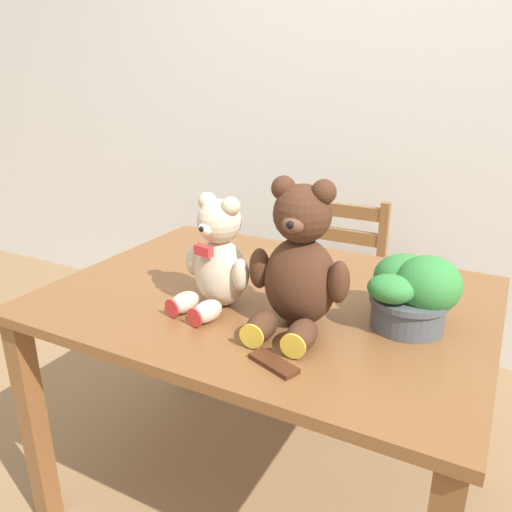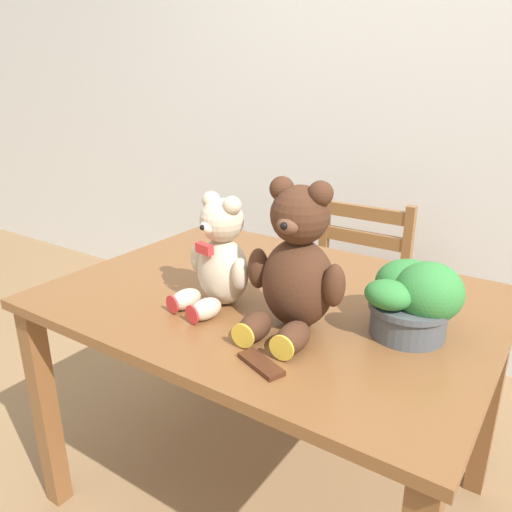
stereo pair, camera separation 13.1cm
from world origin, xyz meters
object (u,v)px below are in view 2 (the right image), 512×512
(potted_plant, at_px, (414,297))
(teddy_bear_right, at_px, (296,267))
(chocolate_bar, at_px, (261,364))
(wooden_chair_behind, at_px, (349,292))
(teddy_bear_left, at_px, (220,259))

(potted_plant, bearing_deg, teddy_bear_right, -152.21)
(potted_plant, bearing_deg, chocolate_bar, -123.60)
(teddy_bear_right, height_order, potted_plant, teddy_bear_right)
(wooden_chair_behind, bearing_deg, teddy_bear_right, 104.65)
(potted_plant, distance_m, chocolate_bar, 0.42)
(wooden_chair_behind, height_order, chocolate_bar, wooden_chair_behind)
(wooden_chair_behind, relative_size, potted_plant, 3.47)
(teddy_bear_left, distance_m, chocolate_bar, 0.37)
(wooden_chair_behind, distance_m, potted_plant, 1.05)
(potted_plant, bearing_deg, teddy_bear_left, -165.00)
(teddy_bear_right, xyz_separation_m, chocolate_bar, (0.03, -0.20, -0.16))
(wooden_chair_behind, bearing_deg, chocolate_bar, 103.64)
(potted_plant, relative_size, chocolate_bar, 1.95)
(teddy_bear_left, bearing_deg, teddy_bear_right, -169.24)
(wooden_chair_behind, relative_size, teddy_bear_right, 2.18)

